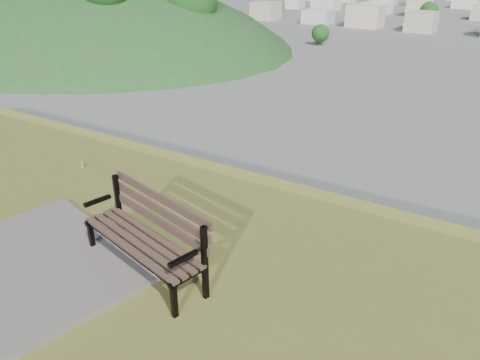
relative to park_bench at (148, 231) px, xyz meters
The scene contains 2 objects.
park_bench is the anchor object (origin of this frame).
green_wooded_hill 170.96m from the park_bench, 140.01° to the left, with size 172.49×137.99×86.24m.
Camera 1 is at (1.95, -1.57, 28.17)m, focal length 35.00 mm.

